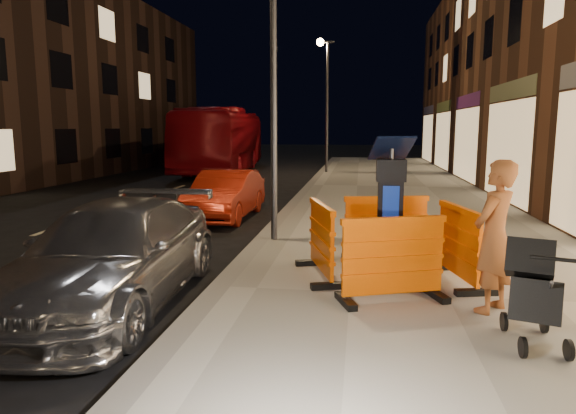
# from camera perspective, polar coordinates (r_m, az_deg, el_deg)

# --- Properties ---
(ground_plane) EXTENTS (120.00, 120.00, 0.00)m
(ground_plane) POSITION_cam_1_polar(r_m,az_deg,el_deg) (7.14, -7.61, -9.85)
(ground_plane) COLOR black
(ground_plane) RESTS_ON ground
(sidewalk) EXTENTS (6.00, 60.00, 0.15)m
(sidewalk) POSITION_cam_1_polar(r_m,az_deg,el_deg) (6.97, 17.28, -10.03)
(sidewalk) COLOR gray
(sidewalk) RESTS_ON ground
(kerb) EXTENTS (0.30, 60.00, 0.15)m
(kerb) POSITION_cam_1_polar(r_m,az_deg,el_deg) (7.12, -7.62, -9.28)
(kerb) COLOR slate
(kerb) RESTS_ON ground
(parking_kiosk) EXTENTS (0.73, 0.73, 1.90)m
(parking_kiosk) POSITION_cam_1_polar(r_m,az_deg,el_deg) (7.29, 11.24, -0.66)
(parking_kiosk) COLOR black
(parking_kiosk) RESTS_ON sidewalk
(barrier_front) EXTENTS (1.47, 0.99, 1.06)m
(barrier_front) POSITION_cam_1_polar(r_m,az_deg,el_deg) (6.45, 11.58, -5.73)
(barrier_front) COLOR #F85D01
(barrier_front) RESTS_ON sidewalk
(barrier_back) EXTENTS (1.44, 0.83, 1.06)m
(barrier_back) POSITION_cam_1_polar(r_m,az_deg,el_deg) (8.30, 10.81, -2.43)
(barrier_back) COLOR #F85D01
(barrier_back) RESTS_ON sidewalk
(barrier_kerbside) EXTENTS (0.93, 1.46, 1.06)m
(barrier_kerbside) POSITION_cam_1_polar(r_m,az_deg,el_deg) (7.38, 3.75, -3.71)
(barrier_kerbside) COLOR #F85D01
(barrier_kerbside) RESTS_ON sidewalk
(barrier_bldgside) EXTENTS (0.85, 1.45, 1.06)m
(barrier_bldgside) POSITION_cam_1_polar(r_m,az_deg,el_deg) (7.49, 18.44, -3.97)
(barrier_bldgside) COLOR #F85D01
(barrier_bldgside) RESTS_ON sidewalk
(car_silver) EXTENTS (1.98, 4.54, 1.30)m
(car_silver) POSITION_cam_1_polar(r_m,az_deg,el_deg) (7.22, -18.57, -10.05)
(car_silver) COLOR #A6A6AB
(car_silver) RESTS_ON ground
(car_red) EXTENTS (1.34, 3.68, 1.20)m
(car_red) POSITION_cam_1_polar(r_m,az_deg,el_deg) (13.06, -6.92, -1.25)
(car_red) COLOR #9C1E0D
(car_red) RESTS_ON ground
(bus_doubledecker) EXTENTS (3.63, 11.63, 3.19)m
(bus_doubledecker) POSITION_cam_1_polar(r_m,az_deg,el_deg) (26.64, -7.20, 3.92)
(bus_doubledecker) COLOR maroon
(bus_doubledecker) RESTS_ON ground
(man) EXTENTS (0.74, 0.77, 1.78)m
(man) POSITION_cam_1_polar(r_m,az_deg,el_deg) (6.36, 21.94, -3.09)
(man) COLOR brown
(man) RESTS_ON sidewalk
(stroller) EXTENTS (0.76, 0.93, 1.00)m
(stroller) POSITION_cam_1_polar(r_m,az_deg,el_deg) (5.67, 25.87, -8.79)
(stroller) COLOR black
(stroller) RESTS_ON sidewalk
(street_lamp_mid) EXTENTS (0.12, 0.12, 6.00)m
(street_lamp_mid) POSITION_cam_1_polar(r_m,az_deg,el_deg) (9.68, -1.61, 14.01)
(street_lamp_mid) COLOR #3F3F44
(street_lamp_mid) RESTS_ON sidewalk
(street_lamp_far) EXTENTS (0.12, 0.12, 6.00)m
(street_lamp_far) POSITION_cam_1_polar(r_m,az_deg,el_deg) (24.58, 4.36, 10.90)
(street_lamp_far) COLOR #3F3F44
(street_lamp_far) RESTS_ON sidewalk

